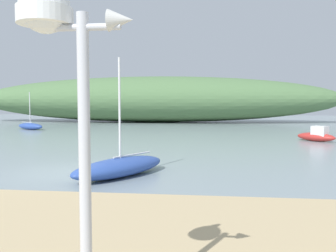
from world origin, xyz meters
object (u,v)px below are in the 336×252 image
at_px(sailboat_mid_channel, 120,167).
at_px(sailboat_west_reach, 30,126).
at_px(mast_structure, 57,46).
at_px(motorboat_far_right, 317,135).

bearing_deg(sailboat_mid_channel, sailboat_west_reach, 125.15).
distance_m(sailboat_west_reach, sailboat_mid_channel, 24.49).
relative_size(mast_structure, motorboat_far_right, 1.41).
bearing_deg(sailboat_mid_channel, mast_structure, -79.52).
height_order(mast_structure, sailboat_west_reach, mast_structure).
height_order(motorboat_far_right, sailboat_mid_channel, sailboat_mid_channel).
bearing_deg(sailboat_west_reach, motorboat_far_right, -16.84).
bearing_deg(mast_structure, motorboat_far_right, 67.15).
xyz_separation_m(mast_structure, sailboat_west_reach, (-15.73, 28.83, -2.89)).
xyz_separation_m(sailboat_west_reach, motorboat_far_right, (24.72, -7.48, 0.06)).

